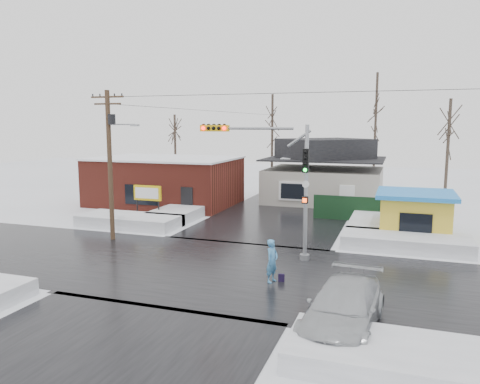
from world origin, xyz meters
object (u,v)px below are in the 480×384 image
(traffic_signal, at_px, (276,172))
(pedestrian, at_px, (272,261))
(utility_pole, at_px, (111,156))
(car, at_px, (343,308))
(kiosk, at_px, (415,215))
(marquee_sign, at_px, (147,194))

(traffic_signal, relative_size, pedestrian, 3.60)
(utility_pole, bearing_deg, car, -29.70)
(utility_pole, height_order, pedestrian, utility_pole)
(kiosk, height_order, car, kiosk)
(traffic_signal, bearing_deg, kiosk, 44.84)
(kiosk, bearing_deg, traffic_signal, -135.16)
(marquee_sign, relative_size, kiosk, 0.55)
(utility_pole, height_order, marquee_sign, utility_pole)
(pedestrian, xyz_separation_m, car, (3.60, -4.04, -0.16))
(kiosk, distance_m, pedestrian, 12.56)
(marquee_sign, bearing_deg, pedestrian, -40.25)
(traffic_signal, height_order, pedestrian, traffic_signal)
(car, bearing_deg, pedestrian, 136.42)
(car, bearing_deg, marquee_sign, 142.45)
(utility_pole, bearing_deg, pedestrian, -21.46)
(traffic_signal, xyz_separation_m, utility_pole, (-10.36, 0.53, 0.57))
(marquee_sign, xyz_separation_m, kiosk, (18.50, 0.50, -0.46))
(utility_pole, distance_m, marquee_sign, 6.87)
(car, bearing_deg, utility_pole, 155.02)
(kiosk, bearing_deg, car, -99.89)
(marquee_sign, height_order, pedestrian, marquee_sign)
(car, bearing_deg, kiosk, 84.82)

